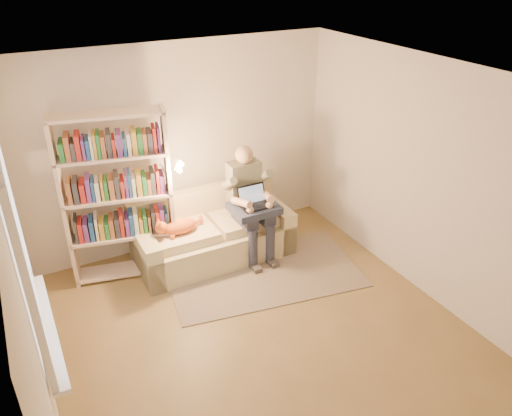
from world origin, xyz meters
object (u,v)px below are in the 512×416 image
sofa (212,235)px  laptop (254,201)px  person (249,197)px  cat (178,226)px  bookshelf (117,190)px

sofa → laptop: bearing=-31.9°
person → cat: (-0.92, 0.03, -0.18)m
laptop → bookshelf: bearing=165.4°
person → laptop: person is taller
cat → bookshelf: bearing=158.4°
cat → laptop: size_ratio=1.72×
person → bookshelf: bearing=170.2°
person → cat: 0.93m
cat → bookshelf: size_ratio=0.31×
sofa → bookshelf: (-1.06, 0.12, 0.82)m
bookshelf → laptop: bearing=-3.0°
sofa → cat: size_ratio=3.13×
bookshelf → sofa: bearing=5.5°
person → bookshelf: (-1.51, 0.27, 0.32)m
laptop → person: bearing=88.9°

